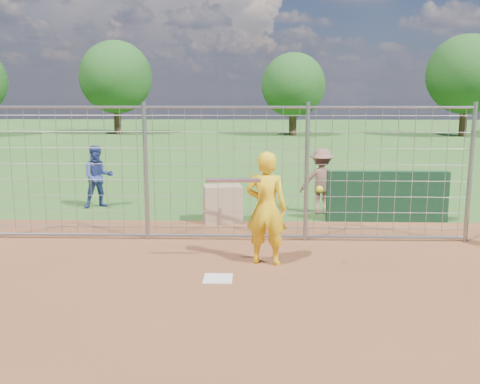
{
  "coord_description": "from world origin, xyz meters",
  "views": [
    {
      "loc": [
        0.56,
        -7.83,
        2.74
      ],
      "look_at": [
        0.3,
        0.8,
        1.15
      ],
      "focal_mm": 40.0,
      "sensor_mm": 36.0,
      "label": 1
    }
  ],
  "objects_px": {
    "batter": "(266,208)",
    "equipment_bin": "(223,204)",
    "bystander_a": "(98,177)",
    "bystander_c": "(321,181)"
  },
  "relations": [
    {
      "from": "batter",
      "to": "equipment_bin",
      "type": "bearing_deg",
      "value": -59.01
    },
    {
      "from": "bystander_a",
      "to": "equipment_bin",
      "type": "relative_size",
      "value": 1.9
    },
    {
      "from": "batter",
      "to": "equipment_bin",
      "type": "xyz_separation_m",
      "value": [
        -0.88,
        2.88,
        -0.53
      ]
    },
    {
      "from": "equipment_bin",
      "to": "bystander_c",
      "type": "bearing_deg",
      "value": 11.89
    },
    {
      "from": "bystander_a",
      "to": "equipment_bin",
      "type": "distance_m",
      "value": 3.43
    },
    {
      "from": "batter",
      "to": "equipment_bin",
      "type": "relative_size",
      "value": 2.32
    },
    {
      "from": "bystander_c",
      "to": "bystander_a",
      "type": "bearing_deg",
      "value": -3.58
    },
    {
      "from": "batter",
      "to": "equipment_bin",
      "type": "height_order",
      "value": "batter"
    },
    {
      "from": "batter",
      "to": "bystander_a",
      "type": "xyz_separation_m",
      "value": [
        -4.0,
        4.27,
        -0.17
      ]
    },
    {
      "from": "bystander_c",
      "to": "equipment_bin",
      "type": "height_order",
      "value": "bystander_c"
    }
  ]
}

